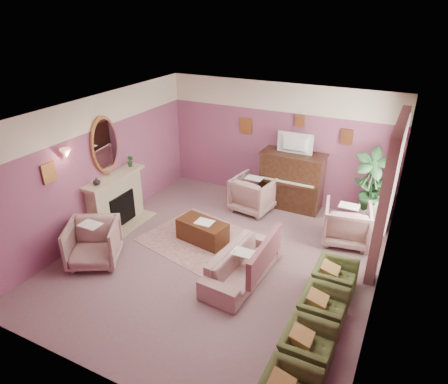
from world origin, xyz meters
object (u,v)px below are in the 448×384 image
at_px(piano, 292,181).
at_px(floral_armchair_left, 254,192).
at_px(olive_chair_b, 308,343).
at_px(olive_chair_c, 323,305).
at_px(floral_armchair_front, 93,241).
at_px(television, 294,142).
at_px(sofa, 243,260).
at_px(olive_chair_d, 335,274).
at_px(side_table, 371,211).
at_px(coffee_table, 203,231).
at_px(floral_armchair_right, 347,222).

bearing_deg(piano, floral_armchair_left, -141.74).
height_order(olive_chair_b, olive_chair_c, same).
distance_m(floral_armchair_left, floral_armchair_front, 3.71).
xyz_separation_m(television, olive_chair_c, (1.61, -3.38, -1.27)).
bearing_deg(sofa, olive_chair_d, 13.76).
bearing_deg(floral_armchair_front, television, 55.84).
bearing_deg(piano, television, -90.00).
distance_m(television, side_table, 2.21).
relative_size(olive_chair_b, olive_chair_c, 1.00).
bearing_deg(coffee_table, olive_chair_d, -7.32).
bearing_deg(floral_armchair_right, coffee_table, -153.67).
xyz_separation_m(television, floral_armchair_right, (1.47, -0.94, -1.15)).
bearing_deg(olive_chair_d, side_table, 85.26).
height_order(floral_armchair_left, floral_armchair_front, same).
bearing_deg(floral_armchair_right, olive_chair_d, -84.99).
height_order(floral_armchair_left, floral_armchair_right, same).
distance_m(sofa, floral_armchair_right, 2.42).
distance_m(floral_armchair_front, side_table, 5.69).
relative_size(sofa, floral_armchair_front, 2.02).
relative_size(floral_armchair_front, side_table, 1.30).
bearing_deg(sofa, floral_armchair_left, 108.46).
height_order(coffee_table, floral_armchair_front, floral_armchair_front).
distance_m(floral_armchair_right, olive_chair_d, 1.63).
relative_size(sofa, olive_chair_d, 2.44).
distance_m(piano, television, 0.95).
bearing_deg(piano, olive_chair_b, -69.22).
relative_size(coffee_table, side_table, 1.43).
height_order(floral_armchair_right, floral_armchair_front, same).
bearing_deg(side_table, sofa, -121.04).
relative_size(coffee_table, sofa, 0.54).
relative_size(floral_armchair_right, olive_chair_b, 1.21).
height_order(olive_chair_b, olive_chair_d, same).
height_order(television, olive_chair_c, television).
distance_m(floral_armchair_left, olive_chair_d, 3.10).
height_order(floral_armchair_left, olive_chair_b, floral_armchair_left).
distance_m(floral_armchair_front, olive_chair_b, 4.18).
relative_size(piano, floral_armchair_right, 1.54).
height_order(floral_armchair_front, side_table, floral_armchair_front).
bearing_deg(olive_chair_c, olive_chair_d, 90.00).
bearing_deg(side_table, olive_chair_d, -94.74).
height_order(floral_armchair_front, olive_chair_c, floral_armchair_front).
relative_size(floral_armchair_right, olive_chair_c, 1.21).
relative_size(floral_armchair_front, olive_chair_c, 1.21).
height_order(television, olive_chair_d, television).
relative_size(coffee_table, floral_armchair_front, 1.10).
bearing_deg(floral_armchair_front, piano, 56.19).
xyz_separation_m(floral_armchair_left, olive_chair_c, (2.32, -2.87, -0.13)).
relative_size(piano, olive_chair_c, 1.86).
bearing_deg(coffee_table, floral_armchair_right, 26.33).
distance_m(floral_armchair_left, olive_chair_b, 4.36).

